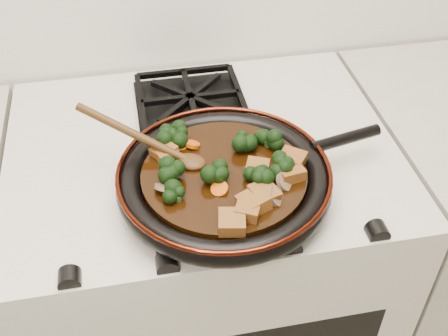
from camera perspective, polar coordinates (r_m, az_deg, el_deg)
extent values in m
cube|color=beige|center=(1.43, -1.82, -11.84)|extent=(0.76, 0.60, 0.90)
cylinder|color=black|center=(0.98, 0.00, -1.62)|extent=(0.34, 0.34, 0.01)
torus|color=black|center=(0.97, 0.00, -1.23)|extent=(0.37, 0.37, 0.04)
torus|color=#431309|center=(0.96, 0.00, -0.31)|extent=(0.37, 0.37, 0.01)
cylinder|color=black|center=(1.05, 12.23, 2.94)|extent=(0.14, 0.05, 0.02)
cylinder|color=black|center=(0.97, 0.00, -0.93)|extent=(0.28, 0.28, 0.02)
cube|color=brown|center=(0.95, 6.70, -0.46)|extent=(0.05, 0.05, 0.03)
cube|color=brown|center=(0.96, 3.40, -0.07)|extent=(0.05, 0.05, 0.02)
cube|color=brown|center=(0.88, 2.45, -4.21)|extent=(0.05, 0.06, 0.03)
cube|color=brown|center=(0.91, 4.05, -2.69)|extent=(0.06, 0.06, 0.03)
cube|color=brown|center=(0.99, -5.95, 1.54)|extent=(0.05, 0.05, 0.03)
cube|color=brown|center=(0.87, 0.81, -5.52)|extent=(0.05, 0.05, 0.02)
cube|color=brown|center=(0.90, 3.02, -3.50)|extent=(0.06, 0.06, 0.03)
cube|color=brown|center=(0.98, 6.93, 0.85)|extent=(0.06, 0.06, 0.03)
cube|color=brown|center=(0.99, -6.09, 1.62)|extent=(0.06, 0.05, 0.03)
cylinder|color=#C44A05|center=(0.99, -5.56, 1.33)|extent=(0.03, 0.03, 0.02)
cylinder|color=#C44A05|center=(0.92, -0.44, -2.13)|extent=(0.03, 0.03, 0.02)
cylinder|color=#C44A05|center=(1.01, -4.48, 2.39)|extent=(0.03, 0.03, 0.02)
cylinder|color=#C44A05|center=(1.01, -3.22, 2.41)|extent=(0.03, 0.03, 0.02)
cylinder|color=brown|center=(0.91, 5.28, -2.89)|extent=(0.04, 0.05, 0.03)
cylinder|color=brown|center=(0.93, -5.93, -2.05)|extent=(0.05, 0.05, 0.03)
cylinder|color=brown|center=(0.94, 6.22, -1.36)|extent=(0.05, 0.05, 0.03)
ellipsoid|color=#42280E|center=(0.97, -3.45, 0.63)|extent=(0.07, 0.06, 0.02)
cylinder|color=#42280E|center=(0.99, -9.16, 3.44)|extent=(0.02, 0.02, 0.22)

